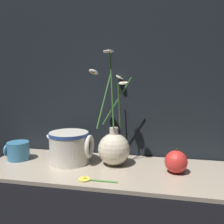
{
  "coord_description": "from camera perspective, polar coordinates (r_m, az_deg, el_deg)",
  "views": [
    {
      "loc": [
        0.17,
        -0.79,
        0.32
      ],
      "look_at": [
        0.0,
        0.0,
        0.2
      ],
      "focal_mm": 40.0,
      "sensor_mm": 36.0,
      "label": 1
    }
  ],
  "objects": [
    {
      "name": "shelf",
      "position": [
        0.86,
        -0.09,
        -13.13
      ],
      "size": [
        0.88,
        0.31,
        0.01
      ],
      "color": "tan",
      "rests_on": "ground_plane"
    },
    {
      "name": "yellow_mug",
      "position": [
        1.0,
        -20.72,
        -8.28
      ],
      "size": [
        0.09,
        0.08,
        0.07
      ],
      "color": "teal",
      "rests_on": "shelf"
    },
    {
      "name": "backdrop_wall",
      "position": [
        1.0,
        2.09,
        21.47
      ],
      "size": [
        1.38,
        0.02,
        1.1
      ],
      "color": "black",
      "rests_on": "ground_plane"
    },
    {
      "name": "orange_fruit",
      "position": [
        0.84,
        14.43,
        -10.96
      ],
      "size": [
        0.07,
        0.07,
        0.08
      ],
      "color": "red",
      "rests_on": "shelf"
    },
    {
      "name": "loose_daisy",
      "position": [
        0.77,
        -5.3,
        -15.11
      ],
      "size": [
        0.12,
        0.04,
        0.01
      ],
      "color": "#4C8E3D",
      "rests_on": "shelf"
    },
    {
      "name": "ceramic_pitcher",
      "position": [
        0.91,
        -9.69,
        -7.68
      ],
      "size": [
        0.17,
        0.14,
        0.12
      ],
      "color": "beige",
      "rests_on": "shelf"
    },
    {
      "name": "ground_plane",
      "position": [
        0.87,
        -0.09,
        -13.5
      ],
      "size": [
        6.0,
        6.0,
        0.0
      ],
      "primitive_type": "plane",
      "color": "black"
    },
    {
      "name": "vase_with_flowers",
      "position": [
        0.88,
        0.7,
        -7.99
      ],
      "size": [
        0.16,
        0.17,
        0.39
      ],
      "color": "beige",
      "rests_on": "shelf"
    }
  ]
}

